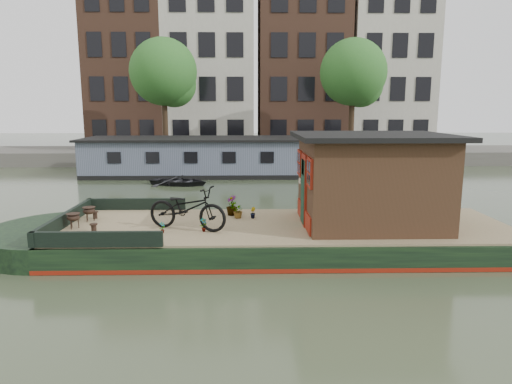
{
  "coord_description": "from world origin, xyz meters",
  "views": [
    {
      "loc": [
        -1.12,
        -11.89,
        3.71
      ],
      "look_at": [
        -0.84,
        0.5,
        1.45
      ],
      "focal_mm": 32.0,
      "sensor_mm": 36.0,
      "label": 1
    }
  ],
  "objects_px": {
    "bicycle": "(187,208)",
    "potted_plant_a": "(204,225)",
    "cabin": "(370,179)",
    "dinghy": "(179,179)",
    "brazier_rear": "(74,221)",
    "brazier_front": "(89,214)"
  },
  "relations": [
    {
      "from": "cabin",
      "to": "brazier_front",
      "type": "height_order",
      "value": "cabin"
    },
    {
      "from": "bicycle",
      "to": "brazier_front",
      "type": "distance_m",
      "value": 3.01
    },
    {
      "from": "brazier_front",
      "to": "brazier_rear",
      "type": "relative_size",
      "value": 1.01
    },
    {
      "from": "bicycle",
      "to": "potted_plant_a",
      "type": "distance_m",
      "value": 0.61
    },
    {
      "from": "bicycle",
      "to": "potted_plant_a",
      "type": "height_order",
      "value": "bicycle"
    },
    {
      "from": "cabin",
      "to": "brazier_rear",
      "type": "bearing_deg",
      "value": -177.86
    },
    {
      "from": "brazier_front",
      "to": "dinghy",
      "type": "relative_size",
      "value": 0.14
    },
    {
      "from": "cabin",
      "to": "dinghy",
      "type": "bearing_deg",
      "value": 122.21
    },
    {
      "from": "cabin",
      "to": "brazier_front",
      "type": "relative_size",
      "value": 9.96
    },
    {
      "from": "bicycle",
      "to": "brazier_rear",
      "type": "distance_m",
      "value": 3.0
    },
    {
      "from": "bicycle",
      "to": "potted_plant_a",
      "type": "bearing_deg",
      "value": -95.86
    },
    {
      "from": "cabin",
      "to": "bicycle",
      "type": "bearing_deg",
      "value": -174.3
    },
    {
      "from": "cabin",
      "to": "potted_plant_a",
      "type": "height_order",
      "value": "cabin"
    },
    {
      "from": "potted_plant_a",
      "to": "bicycle",
      "type": "bearing_deg",
      "value": 154.07
    },
    {
      "from": "cabin",
      "to": "dinghy",
      "type": "distance_m",
      "value": 12.52
    },
    {
      "from": "potted_plant_a",
      "to": "dinghy",
      "type": "height_order",
      "value": "potted_plant_a"
    },
    {
      "from": "brazier_rear",
      "to": "dinghy",
      "type": "relative_size",
      "value": 0.14
    },
    {
      "from": "dinghy",
      "to": "potted_plant_a",
      "type": "bearing_deg",
      "value": -150.78
    },
    {
      "from": "brazier_front",
      "to": "brazier_rear",
      "type": "bearing_deg",
      "value": -100.79
    },
    {
      "from": "brazier_front",
      "to": "dinghy",
      "type": "bearing_deg",
      "value": 84.2
    },
    {
      "from": "bicycle",
      "to": "dinghy",
      "type": "distance_m",
      "value": 11.18
    },
    {
      "from": "bicycle",
      "to": "brazier_front",
      "type": "relative_size",
      "value": 5.35
    }
  ]
}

